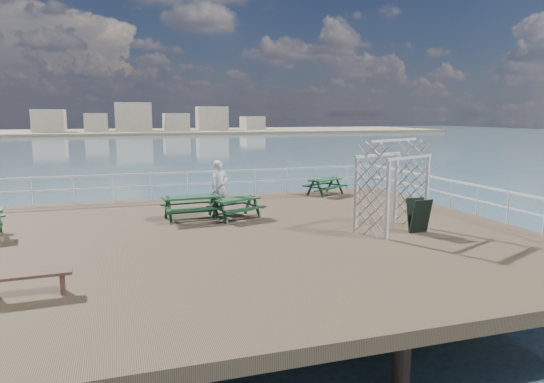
{
  "coord_description": "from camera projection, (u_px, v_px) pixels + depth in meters",
  "views": [
    {
      "loc": [
        -2.69,
        -13.27,
        3.43
      ],
      "look_at": [
        1.76,
        0.67,
        1.1
      ],
      "focal_mm": 32.0,
      "sensor_mm": 36.0,
      "label": 1
    }
  ],
  "objects": [
    {
      "name": "picnic_table_c",
      "position": [
        325.0,
        183.0,
        20.91
      ],
      "size": [
        2.0,
        1.86,
        0.77
      ],
      "rotation": [
        0.0,
        0.0,
        0.47
      ],
      "color": "#14381C",
      "rests_on": "ground"
    },
    {
      "name": "ground",
      "position": [
        221.0,
        241.0,
        13.86
      ],
      "size": [
        18.0,
        14.0,
        0.3
      ],
      "primitive_type": "cube",
      "color": "brown",
      "rests_on": "ground"
    },
    {
      "name": "sandwich_board",
      "position": [
        419.0,
        216.0,
        14.18
      ],
      "size": [
        0.65,
        0.5,
        1.02
      ],
      "rotation": [
        0.0,
        0.0,
        0.06
      ],
      "color": "black",
      "rests_on": "ground"
    },
    {
      "name": "picnic_table_d",
      "position": [
        191.0,
        203.0,
        15.93
      ],
      "size": [
        1.92,
        1.6,
        0.88
      ],
      "rotation": [
        0.0,
        0.0,
        0.08
      ],
      "color": "#14381C",
      "rests_on": "ground"
    },
    {
      "name": "railing",
      "position": [
        202.0,
        192.0,
        16.09
      ],
      "size": [
        17.77,
        13.76,
        1.1
      ],
      "color": "white",
      "rests_on": "ground"
    },
    {
      "name": "person",
      "position": [
        220.0,
        187.0,
        17.07
      ],
      "size": [
        0.78,
        0.64,
        1.84
      ],
      "primitive_type": "imported",
      "rotation": [
        0.0,
        0.0,
        0.34
      ],
      "color": "silver",
      "rests_on": "ground"
    },
    {
      "name": "picnic_table_b",
      "position": [
        236.0,
        204.0,
        16.14
      ],
      "size": [
        1.91,
        1.73,
        0.76
      ],
      "rotation": [
        0.0,
        0.0,
        0.35
      ],
      "color": "#14381C",
      "rests_on": "ground"
    },
    {
      "name": "trellis_arbor",
      "position": [
        392.0,
        190.0,
        14.32
      ],
      "size": [
        2.47,
        1.95,
        2.72
      ],
      "rotation": [
        0.0,
        0.0,
        0.42
      ],
      "color": "white",
      "rests_on": "ground"
    },
    {
      "name": "flat_bench_near",
      "position": [
        29.0,
        279.0,
        9.21
      ],
      "size": [
        1.56,
        0.44,
        0.45
      ],
      "rotation": [
        0.0,
        0.0,
        0.05
      ],
      "color": "brown",
      "rests_on": "ground"
    },
    {
      "name": "sea_backdrop",
      "position": [
        170.0,
        128.0,
        143.82
      ],
      "size": [
        300.0,
        300.0,
        9.2
      ],
      "color": "#3C5665",
      "rests_on": "ground"
    }
  ]
}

